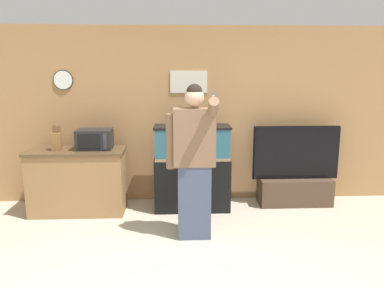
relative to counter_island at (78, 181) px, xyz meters
name	(u,v)px	position (x,y,z in m)	size (l,w,h in m)	color
wall_back_paneled	(178,115)	(1.40, 0.51, 0.85)	(10.00, 0.08, 2.60)	#A87A4C
counter_island	(78,181)	(0.00, 0.00, 0.00)	(1.31, 0.58, 0.90)	olive
microwave	(95,139)	(0.25, 0.04, 0.58)	(0.47, 0.33, 0.27)	black
knife_block	(57,141)	(-0.24, -0.03, 0.58)	(0.13, 0.10, 0.35)	brown
aquarium_on_stand	(192,168)	(1.59, 0.05, 0.16)	(1.06, 0.44, 1.21)	black
tv_on_stand	(295,182)	(3.13, 0.18, -0.11)	(1.27, 0.40, 1.18)	#4C3828
person_standing	(193,160)	(1.57, -0.88, 0.50)	(0.57, 0.43, 1.82)	#424C66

